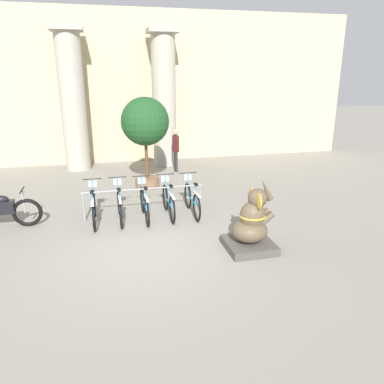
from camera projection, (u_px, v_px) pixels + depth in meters
ground_plane at (146, 249)px, 8.00m from camera, size 60.00×60.00×0.00m
building_facade at (118, 88)px, 15.04m from camera, size 20.00×0.20×6.00m
column_left at (73, 100)px, 13.85m from camera, size 1.16×1.16×5.16m
column_right at (164, 99)px, 14.61m from camera, size 1.16×1.16×5.16m
bike_rack at (144, 195)px, 9.66m from camera, size 3.12×0.05×0.77m
bicycle_0 at (94, 207)px, 9.32m from camera, size 0.48×1.73×1.03m
bicycle_1 at (119, 204)px, 9.48m from camera, size 0.48×1.73×1.03m
bicycle_2 at (144, 203)px, 9.59m from camera, size 0.48×1.73×1.03m
bicycle_3 at (168, 201)px, 9.76m from camera, size 0.48×1.73×1.03m
bicycle_4 at (192, 199)px, 9.91m from camera, size 0.48×1.73×1.03m
elephant_statue at (252, 226)px, 7.87m from camera, size 0.99×0.99×1.57m
person_pedestrian at (176, 147)px, 14.01m from camera, size 0.21×0.47×1.59m
potted_tree at (145, 125)px, 11.72m from camera, size 1.51×1.51×2.90m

